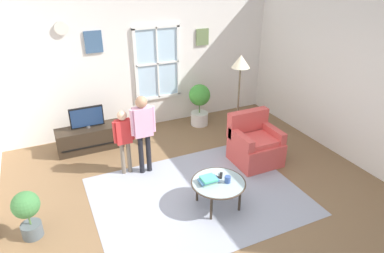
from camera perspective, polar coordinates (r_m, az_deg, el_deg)
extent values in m
cube|color=brown|center=(5.28, 2.10, -11.89)|extent=(6.24, 6.22, 0.02)
cube|color=silver|center=(7.08, -8.39, 10.95)|extent=(5.64, 0.12, 2.85)
cube|color=silver|center=(7.13, -5.78, 10.40)|extent=(0.92, 0.02, 1.45)
cube|color=white|center=(6.95, -6.00, 16.14)|extent=(0.98, 0.04, 0.06)
cube|color=white|center=(7.34, -5.48, 4.89)|extent=(0.98, 0.04, 0.06)
cube|color=white|center=(6.98, -9.33, 9.86)|extent=(0.06, 0.04, 1.45)
cube|color=white|center=(7.27, -2.26, 10.81)|extent=(0.06, 0.04, 1.45)
cube|color=white|center=(7.11, -5.73, 10.36)|extent=(0.03, 0.04, 1.45)
cube|color=white|center=(7.11, -5.73, 10.36)|extent=(0.92, 0.04, 0.03)
cube|color=#38567A|center=(6.71, -16.07, 13.35)|extent=(0.32, 0.03, 0.40)
cube|color=#667A4C|center=(7.40, 1.73, 14.65)|extent=(0.28, 0.03, 0.34)
cylinder|color=silver|center=(6.59, -20.89, 15.05)|extent=(0.24, 0.04, 0.24)
cube|color=silver|center=(6.32, 26.52, 6.65)|extent=(0.12, 5.62, 2.85)
cube|color=#999EAD|center=(5.31, 0.95, -11.41)|extent=(3.05, 2.37, 0.01)
cube|color=#2D2319|center=(6.71, -16.63, -1.88)|extent=(1.19, 0.42, 0.44)
cube|color=black|center=(6.55, -16.24, -3.19)|extent=(1.07, 0.02, 0.02)
cylinder|color=#4C4C4C|center=(6.60, -16.89, 0.00)|extent=(0.08, 0.08, 0.05)
cube|color=black|center=(6.52, -17.11, 1.54)|extent=(0.60, 0.05, 0.38)
cube|color=navy|center=(6.50, -17.07, 1.45)|extent=(0.56, 0.01, 0.34)
cube|color=#D14C47|center=(6.11, 10.51, -4.14)|extent=(0.76, 0.72, 0.42)
cube|color=#D14C47|center=(6.12, 9.26, 0.65)|extent=(0.76, 0.16, 0.45)
cube|color=#D14C47|center=(5.80, 8.15, -2.18)|extent=(0.12, 0.65, 0.20)
cube|color=#D14C47|center=(6.14, 13.20, -0.96)|extent=(0.12, 0.65, 0.20)
cube|color=#E1524D|center=(5.95, 10.97, -2.27)|extent=(0.61, 0.50, 0.08)
cylinder|color=#99B2B7|center=(4.92, 4.40, -9.27)|extent=(0.76, 0.76, 0.02)
torus|color=#3F3328|center=(4.92, 4.40, -9.27)|extent=(0.78, 0.78, 0.02)
cylinder|color=#33281E|center=(5.11, 0.83, -10.44)|extent=(0.04, 0.04, 0.39)
cylinder|color=#33281E|center=(5.29, 5.31, -9.18)|extent=(0.04, 0.04, 0.39)
cylinder|color=#33281E|center=(4.79, 3.22, -13.34)|extent=(0.04, 0.04, 0.39)
cylinder|color=#33281E|center=(4.98, 7.93, -11.85)|extent=(0.04, 0.04, 0.39)
cube|color=#86B793|center=(4.89, 2.75, -9.16)|extent=(0.21, 0.15, 0.03)
cube|color=teal|center=(4.87, 2.75, -8.89)|extent=(0.28, 0.16, 0.03)
cube|color=#49C099|center=(4.85, 2.76, -8.62)|extent=(0.20, 0.19, 0.03)
cylinder|color=#334C8C|center=(4.89, 5.93, -8.73)|extent=(0.09, 0.09, 0.10)
cube|color=black|center=(5.03, 4.83, -8.11)|extent=(0.11, 0.14, 0.02)
cube|color=black|center=(5.01, 3.69, -8.22)|extent=(0.10, 0.14, 0.02)
cylinder|color=#726656|center=(5.78, -11.43, -5.23)|extent=(0.07, 0.07, 0.57)
cylinder|color=#726656|center=(5.80, -10.41, -5.02)|extent=(0.07, 0.07, 0.57)
cube|color=red|center=(5.56, -11.34, -0.83)|extent=(0.25, 0.13, 0.40)
sphere|color=#D8AD8C|center=(5.44, -11.59, 1.80)|extent=(0.15, 0.15, 0.15)
cylinder|color=red|center=(5.51, -12.75, -1.00)|extent=(0.05, 0.05, 0.36)
cylinder|color=red|center=(5.56, -9.87, -0.45)|extent=(0.05, 0.05, 0.36)
cylinder|color=black|center=(5.72, -8.46, -4.64)|extent=(0.08, 0.08, 0.69)
cylinder|color=black|center=(5.75, -7.23, -4.38)|extent=(0.08, 0.08, 0.69)
cube|color=#DB9EBC|center=(5.46, -8.21, 0.79)|extent=(0.30, 0.15, 0.49)
sphere|color=#A87A5B|center=(5.33, -8.43, 4.05)|extent=(0.19, 0.19, 0.19)
cylinder|color=#DB9EBC|center=(5.40, -9.92, 0.61)|extent=(0.06, 0.06, 0.44)
cylinder|color=#DB9EBC|center=(5.48, -6.43, 1.26)|extent=(0.06, 0.06, 0.44)
cylinder|color=silver|center=(7.42, 1.23, 1.34)|extent=(0.37, 0.37, 0.28)
cylinder|color=#4C7238|center=(7.33, 1.25, 2.96)|extent=(0.02, 0.02, 0.18)
sphere|color=green|center=(7.21, 1.27, 5.26)|extent=(0.45, 0.45, 0.45)
cylinder|color=#4C565B|center=(5.05, -25.03, -15.30)|extent=(0.26, 0.26, 0.19)
cylinder|color=#4C7238|center=(4.95, -25.39, -13.84)|extent=(0.02, 0.02, 0.14)
sphere|color=#39723A|center=(4.81, -25.94, -11.62)|extent=(0.34, 0.34, 0.34)
cylinder|color=black|center=(6.66, 7.24, -3.13)|extent=(0.26, 0.26, 0.03)
cylinder|color=brown|center=(6.32, 7.62, 2.95)|extent=(0.03, 0.03, 1.56)
cone|color=beige|center=(6.04, 8.12, 10.68)|extent=(0.32, 0.32, 0.22)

